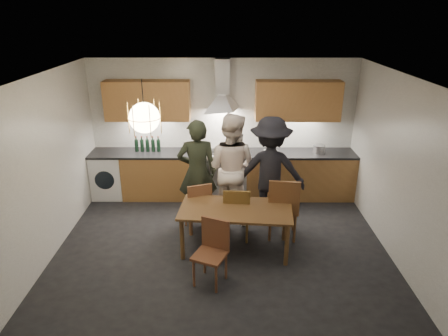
{
  "coord_description": "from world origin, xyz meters",
  "views": [
    {
      "loc": [
        0.06,
        -5.15,
        3.41
      ],
      "look_at": [
        0.03,
        0.4,
        1.2
      ],
      "focal_mm": 32.0,
      "sensor_mm": 36.0,
      "label": 1
    }
  ],
  "objects_px": {
    "mixing_bowl": "(271,152)",
    "dining_table": "(236,213)",
    "chair_back_left": "(198,204)",
    "wine_bottles": "(147,144)",
    "person_right": "(270,171)",
    "person_left": "(197,172)",
    "person_mid": "(231,168)",
    "stock_pot": "(319,149)",
    "chair_front": "(213,247)"
  },
  "relations": [
    {
      "from": "chair_front",
      "to": "person_right",
      "type": "distance_m",
      "value": 1.93
    },
    {
      "from": "dining_table",
      "to": "stock_pot",
      "type": "xyz_separation_m",
      "value": [
        1.6,
        1.84,
        0.36
      ]
    },
    {
      "from": "chair_back_left",
      "to": "person_mid",
      "type": "bearing_deg",
      "value": -157.22
    },
    {
      "from": "person_right",
      "to": "dining_table",
      "type": "bearing_deg",
      "value": 61.9
    },
    {
      "from": "stock_pot",
      "to": "wine_bottles",
      "type": "relative_size",
      "value": 0.44
    },
    {
      "from": "chair_front",
      "to": "chair_back_left",
      "type": "bearing_deg",
      "value": 125.36
    },
    {
      "from": "chair_back_left",
      "to": "person_right",
      "type": "bearing_deg",
      "value": 179.21
    },
    {
      "from": "wine_bottles",
      "to": "person_right",
      "type": "bearing_deg",
      "value": -24.6
    },
    {
      "from": "chair_front",
      "to": "wine_bottles",
      "type": "relative_size",
      "value": 1.8
    },
    {
      "from": "person_right",
      "to": "wine_bottles",
      "type": "distance_m",
      "value": 2.44
    },
    {
      "from": "chair_back_left",
      "to": "person_left",
      "type": "xyz_separation_m",
      "value": [
        -0.03,
        0.39,
        0.4
      ]
    },
    {
      "from": "person_left",
      "to": "mixing_bowl",
      "type": "height_order",
      "value": "person_left"
    },
    {
      "from": "person_left",
      "to": "person_mid",
      "type": "height_order",
      "value": "person_mid"
    },
    {
      "from": "person_left",
      "to": "mixing_bowl",
      "type": "relative_size",
      "value": 6.9
    },
    {
      "from": "chair_front",
      "to": "wine_bottles",
      "type": "bearing_deg",
      "value": 139.46
    },
    {
      "from": "chair_front",
      "to": "person_left",
      "type": "xyz_separation_m",
      "value": [
        -0.3,
        1.64,
        0.4
      ]
    },
    {
      "from": "chair_back_left",
      "to": "wine_bottles",
      "type": "height_order",
      "value": "wine_bottles"
    },
    {
      "from": "chair_front",
      "to": "wine_bottles",
      "type": "height_order",
      "value": "wine_bottles"
    },
    {
      "from": "chair_back_left",
      "to": "mixing_bowl",
      "type": "xyz_separation_m",
      "value": [
        1.29,
        1.28,
        0.43
      ]
    },
    {
      "from": "dining_table",
      "to": "chair_front",
      "type": "relative_size",
      "value": 1.95
    },
    {
      "from": "mixing_bowl",
      "to": "person_right",
      "type": "bearing_deg",
      "value": -97.39
    },
    {
      "from": "chair_back_left",
      "to": "wine_bottles",
      "type": "xyz_separation_m",
      "value": [
        -1.04,
        1.42,
        0.55
      ]
    },
    {
      "from": "dining_table",
      "to": "stock_pot",
      "type": "bearing_deg",
      "value": 54.62
    },
    {
      "from": "stock_pot",
      "to": "wine_bottles",
      "type": "distance_m",
      "value": 3.23
    },
    {
      "from": "person_mid",
      "to": "person_right",
      "type": "distance_m",
      "value": 0.65
    },
    {
      "from": "person_mid",
      "to": "mixing_bowl",
      "type": "distance_m",
      "value": 1.1
    },
    {
      "from": "person_left",
      "to": "wine_bottles",
      "type": "relative_size",
      "value": 3.68
    },
    {
      "from": "person_mid",
      "to": "stock_pot",
      "type": "distance_m",
      "value": 1.86
    },
    {
      "from": "wine_bottles",
      "to": "chair_back_left",
      "type": "bearing_deg",
      "value": -53.73
    },
    {
      "from": "chair_front",
      "to": "person_mid",
      "type": "xyz_separation_m",
      "value": [
        0.26,
        1.73,
        0.44
      ]
    },
    {
      "from": "chair_back_left",
      "to": "stock_pot",
      "type": "height_order",
      "value": "stock_pot"
    },
    {
      "from": "chair_back_left",
      "to": "stock_pot",
      "type": "bearing_deg",
      "value": -168.52
    },
    {
      "from": "wine_bottles",
      "to": "person_mid",
      "type": "bearing_deg",
      "value": -30.93
    },
    {
      "from": "stock_pot",
      "to": "person_mid",
      "type": "bearing_deg",
      "value": -152.94
    },
    {
      "from": "chair_front",
      "to": "stock_pot",
      "type": "distance_m",
      "value": 3.25
    },
    {
      "from": "person_right",
      "to": "person_mid",
      "type": "bearing_deg",
      "value": -2.33
    },
    {
      "from": "wine_bottles",
      "to": "chair_front",
      "type": "bearing_deg",
      "value": -63.9
    },
    {
      "from": "dining_table",
      "to": "chair_front",
      "type": "distance_m",
      "value": 0.81
    },
    {
      "from": "person_right",
      "to": "stock_pot",
      "type": "xyz_separation_m",
      "value": [
        1.01,
        0.92,
        0.06
      ]
    },
    {
      "from": "person_right",
      "to": "mixing_bowl",
      "type": "relative_size",
      "value": 7.05
    },
    {
      "from": "stock_pot",
      "to": "chair_back_left",
      "type": "bearing_deg",
      "value": -148.66
    },
    {
      "from": "person_left",
      "to": "person_mid",
      "type": "distance_m",
      "value": 0.57
    },
    {
      "from": "mixing_bowl",
      "to": "dining_table",
      "type": "bearing_deg",
      "value": -111.27
    },
    {
      "from": "dining_table",
      "to": "mixing_bowl",
      "type": "height_order",
      "value": "mixing_bowl"
    },
    {
      "from": "chair_back_left",
      "to": "stock_pot",
      "type": "relative_size",
      "value": 4.1
    },
    {
      "from": "chair_front",
      "to": "person_mid",
      "type": "distance_m",
      "value": 1.8
    },
    {
      "from": "person_left",
      "to": "person_right",
      "type": "relative_size",
      "value": 0.98
    },
    {
      "from": "dining_table",
      "to": "wine_bottles",
      "type": "relative_size",
      "value": 3.51
    },
    {
      "from": "chair_back_left",
      "to": "person_right",
      "type": "xyz_separation_m",
      "value": [
        1.17,
        0.41,
        0.42
      ]
    },
    {
      "from": "wine_bottles",
      "to": "person_left",
      "type": "bearing_deg",
      "value": -45.64
    }
  ]
}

